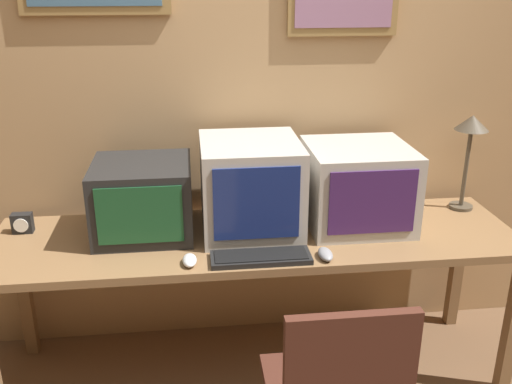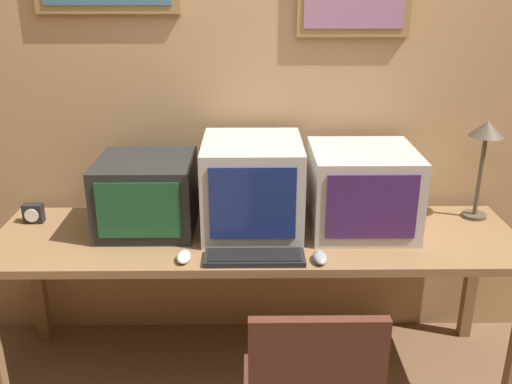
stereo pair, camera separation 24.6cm
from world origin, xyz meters
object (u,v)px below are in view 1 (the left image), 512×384
object	(u,v)px
mouse_near_keyboard	(325,254)
monitor_right	(357,186)
mouse_far_corner	(190,260)
monitor_center	(250,186)
desk_clock	(22,223)
desk_lamp	(471,135)
monitor_left	(143,198)
keyboard_main	(261,257)

from	to	relation	value
mouse_near_keyboard	monitor_right	bearing A→B (deg)	56.44
monitor_right	mouse_far_corner	distance (m)	0.85
monitor_center	desk_clock	size ratio (longest dim) A/B	5.27
monitor_right	desk_lamp	world-z (taller)	desk_lamp
mouse_far_corner	monitor_right	bearing A→B (deg)	22.42
monitor_left	monitor_center	size ratio (longest dim) A/B	0.90
keyboard_main	mouse_far_corner	distance (m)	0.29
keyboard_main	mouse_far_corner	world-z (taller)	mouse_far_corner
monitor_right	desk_lamp	xyz separation A→B (m)	(0.57, 0.11, 0.19)
monitor_right	mouse_near_keyboard	xyz separation A→B (m)	(-0.22, -0.33, -0.17)
keyboard_main	mouse_near_keyboard	size ratio (longest dim) A/B	3.60
monitor_left	monitor_center	bearing A→B (deg)	-1.33
mouse_near_keyboard	desk_clock	bearing A→B (deg)	162.70
desk_lamp	monitor_center	bearing A→B (deg)	-173.99
desk_clock	desk_lamp	distance (m)	2.11
monitor_center	keyboard_main	bearing A→B (deg)	-88.74
monitor_right	keyboard_main	world-z (taller)	monitor_right
keyboard_main	desk_clock	world-z (taller)	desk_clock
monitor_right	monitor_center	bearing A→B (deg)	179.85
desk_clock	desk_lamp	bearing A→B (deg)	1.16
mouse_far_corner	keyboard_main	bearing A→B (deg)	0.15
monitor_center	keyboard_main	size ratio (longest dim) A/B	1.16
monitor_right	keyboard_main	distance (m)	0.60
monitor_left	desk_clock	bearing A→B (deg)	173.84
monitor_right	mouse_near_keyboard	world-z (taller)	monitor_right
keyboard_main	desk_lamp	xyz separation A→B (m)	(1.06, 0.43, 0.36)
keyboard_main	desk_clock	xyz separation A→B (m)	(-1.03, 0.39, 0.03)
monitor_left	desk_clock	xyz separation A→B (m)	(-0.55, 0.06, -0.12)
monitor_left	keyboard_main	xyz separation A→B (m)	(0.48, -0.33, -0.15)
mouse_near_keyboard	mouse_far_corner	size ratio (longest dim) A/B	1.06
desk_lamp	mouse_far_corner	bearing A→B (deg)	-162.19
monitor_left	desk_lamp	world-z (taller)	desk_lamp
monitor_left	mouse_far_corner	bearing A→B (deg)	-59.51
monitor_center	keyboard_main	distance (m)	0.37
mouse_near_keyboard	desk_lamp	bearing A→B (deg)	29.31
monitor_center	mouse_near_keyboard	size ratio (longest dim) A/B	4.19
monitor_center	desk_lamp	bearing A→B (deg)	6.01
mouse_far_corner	monitor_center	bearing A→B (deg)	48.72
monitor_left	monitor_right	distance (m)	0.97
monitor_left	mouse_near_keyboard	xyz separation A→B (m)	(0.75, -0.34, -0.14)
monitor_left	desk_lamp	bearing A→B (deg)	3.75
monitor_right	desk_clock	xyz separation A→B (m)	(-1.51, 0.07, -0.14)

